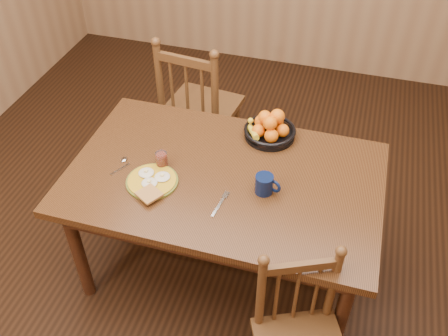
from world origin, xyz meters
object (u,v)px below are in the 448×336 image
(chair_far, at_px, (199,108))
(fruit_bowl, at_px, (270,128))
(coffee_mug, at_px, (265,184))
(dining_table, at_px, (224,187))
(breakfast_plate, at_px, (152,181))

(chair_far, relative_size, fruit_bowl, 3.59)
(chair_far, distance_m, coffee_mug, 1.16)
(coffee_mug, bearing_deg, dining_table, 165.64)
(breakfast_plate, relative_size, fruit_bowl, 1.06)
(breakfast_plate, height_order, fruit_bowl, fruit_bowl)
(chair_far, bearing_deg, dining_table, 123.31)
(dining_table, height_order, coffee_mug, coffee_mug)
(breakfast_plate, xyz_separation_m, coffee_mug, (0.56, 0.10, 0.04))
(breakfast_plate, bearing_deg, chair_far, 95.63)
(breakfast_plate, distance_m, coffee_mug, 0.57)
(chair_far, height_order, coffee_mug, chair_far)
(chair_far, xyz_separation_m, breakfast_plate, (0.10, -1.01, 0.26))
(chair_far, height_order, fruit_bowl, chair_far)
(chair_far, bearing_deg, coffee_mug, 132.32)
(chair_far, height_order, breakfast_plate, chair_far)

